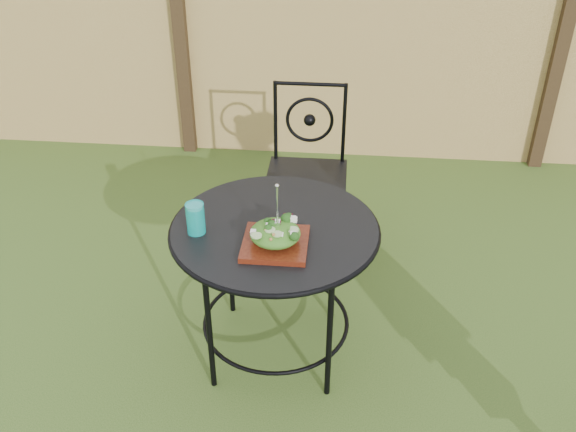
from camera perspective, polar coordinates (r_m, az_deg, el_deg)
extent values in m
plane|color=#254014|center=(3.19, 6.18, -12.83)|extent=(60.00, 60.00, 0.00)
cube|color=tan|center=(4.64, 6.98, 15.47)|extent=(8.00, 0.05, 1.80)
cube|color=black|center=(4.73, -9.58, 16.22)|extent=(0.09, 0.09, 1.90)
cube|color=black|center=(4.79, 23.25, 14.32)|extent=(0.09, 0.09, 1.90)
cylinder|color=black|center=(2.79, -1.19, -1.10)|extent=(0.90, 0.90, 0.02)
torus|color=black|center=(2.79, -1.19, -1.21)|extent=(0.92, 0.92, 0.02)
torus|color=black|center=(3.12, -1.08, -9.28)|extent=(0.70, 0.70, 0.02)
cylinder|color=black|center=(3.20, 4.09, -4.12)|extent=(0.03, 0.03, 0.71)
cylinder|color=black|center=(3.24, -5.20, -3.58)|extent=(0.03, 0.03, 0.71)
cylinder|color=black|center=(2.85, -7.03, -9.82)|extent=(0.03, 0.03, 0.71)
cylinder|color=black|center=(2.80, 3.70, -10.56)|extent=(0.03, 0.03, 0.71)
cube|color=black|center=(3.70, 1.64, 3.37)|extent=(0.46, 0.46, 0.03)
cylinder|color=black|center=(3.68, 2.00, 11.64)|extent=(0.42, 0.02, 0.02)
torus|color=black|center=(3.77, 1.94, 8.52)|extent=(0.28, 0.02, 0.28)
cylinder|color=black|center=(3.67, -1.75, -1.16)|extent=(0.02, 0.02, 0.44)
cylinder|color=black|center=(3.65, 4.50, -1.50)|extent=(0.02, 0.02, 0.44)
cylinder|color=black|center=(4.00, -1.06, 2.03)|extent=(0.02, 0.02, 0.44)
cylinder|color=black|center=(3.98, 4.67, 1.74)|extent=(0.02, 0.02, 0.44)
cylinder|color=black|center=(3.79, -1.12, 8.36)|extent=(0.02, 0.02, 0.50)
cylinder|color=black|center=(3.77, 5.00, 8.09)|extent=(0.02, 0.02, 0.50)
cube|color=#3E0E08|center=(2.66, -1.14, -2.47)|extent=(0.27, 0.27, 0.02)
ellipsoid|color=#235614|center=(2.63, -1.15, -1.54)|extent=(0.21, 0.21, 0.08)
cylinder|color=silver|center=(2.56, -0.96, 0.85)|extent=(0.01, 0.01, 0.18)
cylinder|color=#0EA49C|center=(2.74, -8.22, -0.20)|extent=(0.08, 0.08, 0.14)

